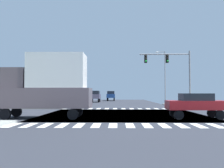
{
  "coord_description": "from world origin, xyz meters",
  "views": [
    {
      "loc": [
        -0.51,
        -21.14,
        1.93
      ],
      "look_at": [
        -1.16,
        9.0,
        3.06
      ],
      "focal_mm": 37.51,
      "sensor_mm": 36.0,
      "label": 1
    }
  ],
  "objects_px": {
    "traffic_signal_mast": "(171,66)",
    "suv_leading_2": "(111,95)",
    "street_lamp": "(164,73)",
    "box_truck_queued_1": "(46,84)",
    "sedan_crossing_2": "(196,104)",
    "suv_nearside_1": "(95,95)"
  },
  "relations": [
    {
      "from": "sedan_crossing_2",
      "to": "suv_nearside_1",
      "type": "bearing_deg",
      "value": 18.75
    },
    {
      "from": "street_lamp",
      "to": "suv_leading_2",
      "type": "relative_size",
      "value": 2.01
    },
    {
      "from": "traffic_signal_mast",
      "to": "suv_leading_2",
      "type": "xyz_separation_m",
      "value": [
        -8.02,
        28.11,
        -3.77
      ]
    },
    {
      "from": "traffic_signal_mast",
      "to": "sedan_crossing_2",
      "type": "relative_size",
      "value": 1.63
    },
    {
      "from": "suv_nearside_1",
      "to": "box_truck_queued_1",
      "type": "height_order",
      "value": "box_truck_queued_1"
    },
    {
      "from": "box_truck_queued_1",
      "to": "street_lamp",
      "type": "bearing_deg",
      "value": -29.93
    },
    {
      "from": "box_truck_queued_1",
      "to": "suv_leading_2",
      "type": "height_order",
      "value": "box_truck_queued_1"
    },
    {
      "from": "sedan_crossing_2",
      "to": "traffic_signal_mast",
      "type": "bearing_deg",
      "value": -3.41
    },
    {
      "from": "box_truck_queued_1",
      "to": "suv_nearside_1",
      "type": "bearing_deg",
      "value": -1.66
    },
    {
      "from": "traffic_signal_mast",
      "to": "suv_leading_2",
      "type": "relative_size",
      "value": 1.53
    },
    {
      "from": "suv_nearside_1",
      "to": "box_truck_queued_1",
      "type": "bearing_deg",
      "value": 88.34
    },
    {
      "from": "traffic_signal_mast",
      "to": "box_truck_queued_1",
      "type": "relative_size",
      "value": 0.98
    },
    {
      "from": "traffic_signal_mast",
      "to": "street_lamp",
      "type": "distance_m",
      "value": 12.99
    },
    {
      "from": "street_lamp",
      "to": "box_truck_queued_1",
      "type": "bearing_deg",
      "value": -119.93
    },
    {
      "from": "street_lamp",
      "to": "box_truck_queued_1",
      "type": "distance_m",
      "value": 27.46
    },
    {
      "from": "suv_nearside_1",
      "to": "box_truck_queued_1",
      "type": "distance_m",
      "value": 30.61
    },
    {
      "from": "suv_nearside_1",
      "to": "sedan_crossing_2",
      "type": "bearing_deg",
      "value": 108.75
    },
    {
      "from": "traffic_signal_mast",
      "to": "suv_leading_2",
      "type": "distance_m",
      "value": 29.48
    },
    {
      "from": "traffic_signal_mast",
      "to": "suv_nearside_1",
      "type": "xyz_separation_m",
      "value": [
        -11.02,
        19.78,
        -3.77
      ]
    },
    {
      "from": "suv_nearside_1",
      "to": "suv_leading_2",
      "type": "distance_m",
      "value": 8.86
    },
    {
      "from": "traffic_signal_mast",
      "to": "suv_leading_2",
      "type": "height_order",
      "value": "traffic_signal_mast"
    },
    {
      "from": "suv_nearside_1",
      "to": "box_truck_queued_1",
      "type": "relative_size",
      "value": 0.64
    }
  ]
}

